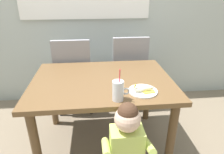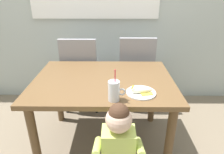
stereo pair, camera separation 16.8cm
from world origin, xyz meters
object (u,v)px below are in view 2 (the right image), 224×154
at_px(milk_cup, 114,92).
at_px(snack_plate, 141,93).
at_px(peeled_banana, 142,90).
at_px(dining_chair_left, 81,70).
at_px(dining_chair_right, 136,69).
at_px(toddler_standing, 118,144).
at_px(dining_table, 103,89).

xyz_separation_m(milk_cup, snack_plate, (0.21, 0.10, -0.06)).
bearing_deg(peeled_banana, dining_chair_left, 124.27).
bearing_deg(snack_plate, dining_chair_right, 86.39).
bearing_deg(peeled_banana, toddler_standing, -119.68).
distance_m(dining_table, dining_chair_right, 0.80).
bearing_deg(toddler_standing, snack_plate, 62.02).
bearing_deg(toddler_standing, milk_cup, 97.36).
height_order(snack_plate, peeled_banana, peeled_banana).
bearing_deg(peeled_banana, milk_cup, -157.15).
distance_m(toddler_standing, snack_plate, 0.43).
distance_m(dining_chair_left, dining_chair_right, 0.68).
xyz_separation_m(dining_table, toddler_standing, (0.13, -0.60, -0.10)).
height_order(dining_table, snack_plate, snack_plate).
distance_m(dining_chair_right, milk_cup, 1.14).
relative_size(dining_chair_left, snack_plate, 4.17).
height_order(dining_table, peeled_banana, peeled_banana).
height_order(dining_chair_right, peeled_banana, dining_chair_right).
relative_size(milk_cup, peeled_banana, 1.44).
xyz_separation_m(dining_table, snack_plate, (0.31, -0.26, 0.11)).
bearing_deg(peeled_banana, dining_chair_right, 86.80).
bearing_deg(dining_table, dining_chair_right, 62.48).
height_order(dining_table, dining_chair_right, dining_chair_right).
bearing_deg(milk_cup, snack_plate, 26.11).
height_order(dining_chair_right, toddler_standing, dining_chair_right).
height_order(dining_table, dining_chair_left, dining_chair_left).
height_order(milk_cup, snack_plate, milk_cup).
bearing_deg(milk_cup, peeled_banana, 22.85).
bearing_deg(dining_table, peeled_banana, -41.34).
relative_size(dining_chair_left, peeled_banana, 5.49).
xyz_separation_m(dining_chair_right, peeled_banana, (-0.05, -0.98, 0.22)).
bearing_deg(milk_cup, dining_chair_left, 112.12).
bearing_deg(snack_plate, toddler_standing, -117.98).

